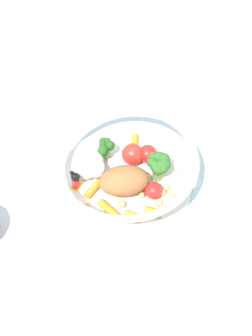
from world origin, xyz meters
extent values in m
plane|color=silver|center=(0.00, 0.00, 0.00)|extent=(2.40, 2.40, 0.00)
cylinder|color=white|center=(0.01, 0.00, 0.01)|extent=(0.20, 0.20, 0.01)
torus|color=white|center=(0.01, 0.00, 0.06)|extent=(0.21, 0.21, 0.01)
ellipsoid|color=#935B33|center=(0.00, 0.02, 0.03)|extent=(0.08, 0.08, 0.04)
cylinder|color=#7FAD5B|center=(-0.02, -0.03, 0.02)|extent=(0.02, 0.02, 0.02)
sphere|color=#2D6023|center=(-0.01, -0.04, 0.04)|extent=(0.02, 0.02, 0.02)
sphere|color=#2D6023|center=(-0.01, -0.03, 0.05)|extent=(0.02, 0.02, 0.02)
sphere|color=#2D6023|center=(-0.02, -0.03, 0.04)|extent=(0.02, 0.02, 0.02)
sphere|color=#2D6023|center=(-0.02, -0.03, 0.04)|extent=(0.02, 0.02, 0.02)
sphere|color=#2D6023|center=(-0.02, -0.03, 0.04)|extent=(0.02, 0.02, 0.02)
sphere|color=#2D6023|center=(-0.02, -0.04, 0.04)|extent=(0.02, 0.02, 0.02)
sphere|color=#2D6023|center=(-0.02, -0.04, 0.05)|extent=(0.02, 0.02, 0.02)
sphere|color=#2D6023|center=(-0.01, -0.04, 0.05)|extent=(0.02, 0.02, 0.02)
cylinder|color=#7FAD5B|center=(0.06, -0.01, 0.02)|extent=(0.01, 0.01, 0.02)
sphere|color=#23561E|center=(0.07, -0.01, 0.04)|extent=(0.01, 0.01, 0.01)
sphere|color=#23561E|center=(0.07, -0.01, 0.04)|extent=(0.01, 0.01, 0.01)
sphere|color=#23561E|center=(0.06, 0.00, 0.04)|extent=(0.02, 0.02, 0.02)
sphere|color=#23561E|center=(0.06, -0.01, 0.04)|extent=(0.02, 0.02, 0.02)
sphere|color=#23561E|center=(0.07, -0.02, 0.04)|extent=(0.01, 0.01, 0.01)
sphere|color=white|center=(0.06, 0.03, 0.03)|extent=(0.03, 0.03, 0.03)
sphere|color=white|center=(0.06, 0.03, 0.03)|extent=(0.03, 0.03, 0.03)
sphere|color=white|center=(0.05, 0.03, 0.03)|extent=(0.03, 0.03, 0.03)
sphere|color=white|center=(0.06, 0.02, 0.03)|extent=(0.03, 0.03, 0.03)
cube|color=yellow|center=(0.05, 0.06, 0.01)|extent=(0.01, 0.02, 0.00)
cylinder|color=red|center=(0.05, 0.06, 0.02)|extent=(0.01, 0.01, 0.02)
sphere|color=black|center=(0.05, 0.06, 0.04)|extent=(0.01, 0.01, 0.01)
sphere|color=black|center=(0.05, 0.06, 0.04)|extent=(0.01, 0.01, 0.01)
sphere|color=black|center=(0.06, 0.06, 0.04)|extent=(0.01, 0.01, 0.01)
cylinder|color=orange|center=(-0.04, 0.04, 0.02)|extent=(0.03, 0.02, 0.01)
cylinder|color=orange|center=(-0.01, 0.06, 0.02)|extent=(0.04, 0.01, 0.01)
cylinder|color=orange|center=(0.05, -0.06, 0.02)|extent=(0.03, 0.03, 0.01)
cylinder|color=orange|center=(-0.06, 0.02, 0.02)|extent=(0.03, 0.02, 0.01)
cylinder|color=orange|center=(0.03, 0.05, 0.02)|extent=(0.02, 0.03, 0.01)
sphere|color=red|center=(-0.04, -0.01, 0.02)|extent=(0.03, 0.03, 0.03)
sphere|color=red|center=(0.03, -0.03, 0.03)|extent=(0.03, 0.03, 0.03)
sphere|color=red|center=(0.01, -0.05, 0.03)|extent=(0.03, 0.03, 0.03)
sphere|color=#D1B775|center=(-0.01, -0.06, 0.02)|extent=(0.01, 0.01, 0.01)
sphere|color=tan|center=(0.01, 0.07, 0.02)|extent=(0.01, 0.01, 0.01)
sphere|color=tan|center=(-0.04, -0.02, 0.02)|extent=(0.01, 0.01, 0.01)
sphere|color=tan|center=(-0.05, 0.00, 0.02)|extent=(0.01, 0.01, 0.01)
sphere|color=#D1B775|center=(-0.03, -0.06, 0.02)|extent=(0.01, 0.01, 0.01)
sphere|color=#D1B775|center=(0.03, 0.03, 0.02)|extent=(0.01, 0.01, 0.01)
sphere|color=tan|center=(-0.03, 0.01, 0.02)|extent=(0.01, 0.01, 0.01)
sphere|color=tan|center=(-0.02, 0.04, 0.02)|extent=(0.01, 0.01, 0.01)
sphere|color=#D1B775|center=(-0.06, -0.02, 0.02)|extent=(0.01, 0.01, 0.01)
sphere|color=tan|center=(-0.04, -0.03, 0.02)|extent=(0.01, 0.01, 0.01)
camera|label=1|loc=(-0.30, 0.31, 0.60)|focal=54.05mm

